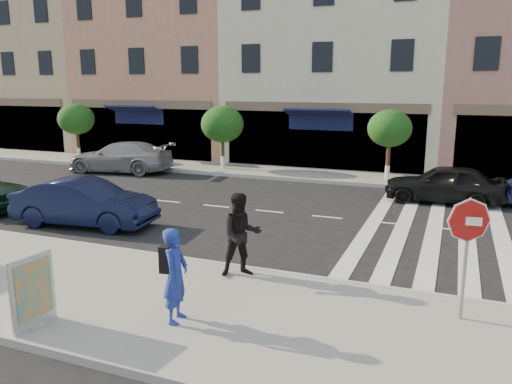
% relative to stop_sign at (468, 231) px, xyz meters
% --- Properties ---
extents(ground, '(120.00, 120.00, 0.00)m').
position_rel_stop_sign_xyz_m(ground, '(-6.01, 2.47, -1.76)').
color(ground, black).
rests_on(ground, ground).
extents(sidewalk_near, '(60.00, 4.50, 0.15)m').
position_rel_stop_sign_xyz_m(sidewalk_near, '(-6.01, -1.28, -1.69)').
color(sidewalk_near, gray).
rests_on(sidewalk_near, ground).
extents(sidewalk_far, '(60.00, 3.00, 0.15)m').
position_rel_stop_sign_xyz_m(sidewalk_far, '(-6.01, 13.47, -1.69)').
color(sidewalk_far, gray).
rests_on(sidewalk_far, ground).
extents(building_west_far, '(12.00, 9.00, 12.00)m').
position_rel_stop_sign_xyz_m(building_west_far, '(-28.01, 19.47, 4.24)').
color(building_west_far, tan).
rests_on(building_west_far, ground).
extents(building_west_mid, '(10.00, 9.00, 14.00)m').
position_rel_stop_sign_xyz_m(building_west_mid, '(-17.01, 19.47, 5.24)').
color(building_west_mid, tan).
rests_on(building_west_mid, ground).
extents(building_centre, '(11.00, 9.00, 11.00)m').
position_rel_stop_sign_xyz_m(building_centre, '(-6.51, 19.47, 3.74)').
color(building_centre, beige).
rests_on(building_centre, ground).
extents(street_tree_wa, '(2.00, 2.00, 3.05)m').
position_rel_stop_sign_xyz_m(street_tree_wa, '(-20.01, 13.27, 0.57)').
color(street_tree_wa, '#473323').
rests_on(street_tree_wa, sidewalk_far).
extents(street_tree_wb, '(2.10, 2.10, 3.06)m').
position_rel_stop_sign_xyz_m(street_tree_wb, '(-11.01, 13.27, 0.54)').
color(street_tree_wb, '#473323').
rests_on(street_tree_wb, sidewalk_far).
extents(street_tree_c, '(1.90, 1.90, 3.04)m').
position_rel_stop_sign_xyz_m(street_tree_c, '(-3.01, 13.27, 0.59)').
color(street_tree_c, '#473323').
rests_on(street_tree_c, sidewalk_far).
extents(stop_sign, '(0.77, 0.12, 2.19)m').
position_rel_stop_sign_xyz_m(stop_sign, '(0.00, 0.00, 0.00)').
color(stop_sign, gray).
rests_on(stop_sign, sidewalk_near).
extents(photographer, '(0.50, 0.67, 1.68)m').
position_rel_stop_sign_xyz_m(photographer, '(-4.62, -1.92, -0.77)').
color(photographer, navy).
rests_on(photographer, sidewalk_near).
extents(walker, '(1.12, 1.08, 1.82)m').
position_rel_stop_sign_xyz_m(walker, '(-4.43, 0.47, -0.70)').
color(walker, black).
rests_on(walker, sidewalk_near).
extents(poster_board, '(0.33, 0.84, 1.28)m').
position_rel_stop_sign_xyz_m(poster_board, '(-6.73, -3.03, -0.99)').
color(poster_board, beige).
rests_on(poster_board, sidewalk_near).
extents(car_near_mid, '(4.48, 2.03, 1.43)m').
position_rel_stop_sign_xyz_m(car_near_mid, '(-10.61, 2.77, -1.05)').
color(car_near_mid, black).
rests_on(car_near_mid, ground).
extents(car_far_left, '(5.38, 2.73, 1.50)m').
position_rel_stop_sign_xyz_m(car_far_left, '(-15.52, 11.10, -1.02)').
color(car_far_left, gray).
rests_on(car_far_left, ground).
extents(car_far_mid, '(4.14, 1.70, 1.41)m').
position_rel_stop_sign_xyz_m(car_far_mid, '(-0.59, 10.07, -1.06)').
color(car_far_mid, black).
rests_on(car_far_mid, ground).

